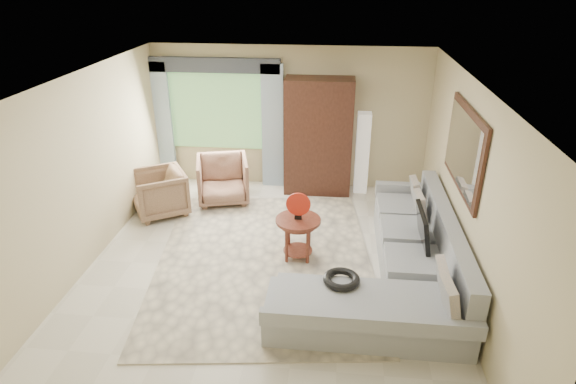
# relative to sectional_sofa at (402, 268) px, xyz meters

# --- Properties ---
(ground) EXTENTS (6.00, 6.00, 0.00)m
(ground) POSITION_rel_sectional_sofa_xyz_m (-1.78, 0.18, -0.28)
(ground) COLOR silver
(ground) RESTS_ON ground
(area_rug) EXTENTS (3.46, 4.33, 0.02)m
(area_rug) POSITION_rel_sectional_sofa_xyz_m (-1.86, 0.44, -0.27)
(area_rug) COLOR beige
(area_rug) RESTS_ON ground
(sectional_sofa) EXTENTS (2.30, 3.46, 0.90)m
(sectional_sofa) POSITION_rel_sectional_sofa_xyz_m (0.00, 0.00, 0.00)
(sectional_sofa) COLOR #95979D
(sectional_sofa) RESTS_ON ground
(tv_screen) EXTENTS (0.14, 0.74, 0.48)m
(tv_screen) POSITION_rel_sectional_sofa_xyz_m (0.27, 0.32, 0.44)
(tv_screen) COLOR black
(tv_screen) RESTS_ON sectional_sofa
(garden_hose) EXTENTS (0.43, 0.43, 0.09)m
(garden_hose) POSITION_rel_sectional_sofa_xyz_m (-0.78, -0.70, 0.26)
(garden_hose) COLOR black
(garden_hose) RESTS_ON sectional_sofa
(coffee_table) EXTENTS (0.63, 0.63, 0.63)m
(coffee_table) POSITION_rel_sectional_sofa_xyz_m (-1.39, 0.54, 0.05)
(coffee_table) COLOR #461D12
(coffee_table) RESTS_ON ground
(red_disc) EXTENTS (0.34, 0.03, 0.34)m
(red_disc) POSITION_rel_sectional_sofa_xyz_m (-1.39, 0.54, 0.58)
(red_disc) COLOR red
(red_disc) RESTS_ON coffee_table
(armchair_left) EXTENTS (1.14, 1.14, 0.76)m
(armchair_left) POSITION_rel_sectional_sofa_xyz_m (-3.82, 1.69, 0.10)
(armchair_left) COLOR #926A50
(armchair_left) RESTS_ON ground
(armchair_right) EXTENTS (1.07, 1.08, 0.81)m
(armchair_right) POSITION_rel_sectional_sofa_xyz_m (-2.88, 2.28, 0.12)
(armchair_right) COLOR #8F654E
(armchair_right) RESTS_ON ground
(potted_plant) EXTENTS (0.53, 0.48, 0.51)m
(potted_plant) POSITION_rel_sectional_sofa_xyz_m (-3.85, 2.45, -0.03)
(potted_plant) COLOR #999999
(potted_plant) RESTS_ON ground
(armoire) EXTENTS (1.20, 0.55, 2.10)m
(armoire) POSITION_rel_sectional_sofa_xyz_m (-1.23, 2.90, 0.77)
(armoire) COLOR black
(armoire) RESTS_ON ground
(floor_lamp) EXTENTS (0.24, 0.24, 1.50)m
(floor_lamp) POSITION_rel_sectional_sofa_xyz_m (-0.43, 2.96, 0.47)
(floor_lamp) COLOR silver
(floor_lamp) RESTS_ON ground
(window) EXTENTS (1.80, 0.04, 1.40)m
(window) POSITION_rel_sectional_sofa_xyz_m (-3.13, 3.15, 1.12)
(window) COLOR #669E59
(window) RESTS_ON wall_back
(curtain_left) EXTENTS (0.40, 0.08, 2.30)m
(curtain_left) POSITION_rel_sectional_sofa_xyz_m (-4.18, 3.06, 0.87)
(curtain_left) COLOR #9EB7CC
(curtain_left) RESTS_ON ground
(curtain_right) EXTENTS (0.40, 0.08, 2.30)m
(curtain_right) POSITION_rel_sectional_sofa_xyz_m (-2.08, 3.06, 0.87)
(curtain_right) COLOR #9EB7CC
(curtain_right) RESTS_ON ground
(valance) EXTENTS (2.40, 0.12, 0.26)m
(valance) POSITION_rel_sectional_sofa_xyz_m (-3.13, 3.08, 1.97)
(valance) COLOR #1E232D
(valance) RESTS_ON wall_back
(wall_mirror) EXTENTS (0.05, 1.70, 1.05)m
(wall_mirror) POSITION_rel_sectional_sofa_xyz_m (0.68, 0.53, 1.47)
(wall_mirror) COLOR black
(wall_mirror) RESTS_ON wall_right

